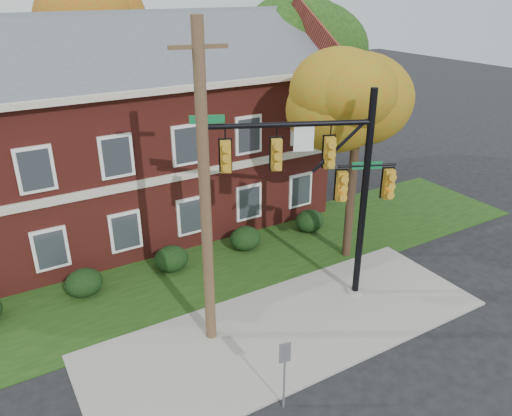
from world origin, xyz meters
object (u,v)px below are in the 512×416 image
hedge_center (171,259)px  tree_right_rear (313,37)px  traffic_signal (326,177)px  utility_pole (205,196)px  sign_post (285,364)px  hedge_right (245,238)px  apartment_building (121,124)px  hedge_left (84,283)px  hedge_far_right (310,221)px  tree_far_rear (95,22)px  tree_near_right (366,102)px

hedge_center → tree_right_rear: size_ratio=0.13×
traffic_signal → utility_pole: size_ratio=0.77×
utility_pole → sign_post: utility_pole is taller
hedge_right → sign_post: 9.23m
apartment_building → tree_right_rear: (11.31, 0.86, 3.13)m
traffic_signal → tree_right_rear: bearing=79.8°
hedge_left → utility_pole: utility_pole is taller
apartment_building → utility_pole: size_ratio=1.86×
hedge_far_right → utility_pole: size_ratio=0.14×
hedge_center → hedge_right: bearing=0.0°
traffic_signal → utility_pole: utility_pole is taller
apartment_building → sign_post: size_ratio=8.46×
hedge_left → hedge_right: bearing=0.0°
apartment_building → hedge_left: bearing=-123.7°
hedge_far_right → tree_far_rear: bearing=113.4°
hedge_far_right → hedge_right: bearing=180.0°
hedge_far_right → traffic_signal: bearing=-122.5°
sign_post → tree_right_rear: bearing=64.2°
hedge_center → tree_far_rear: 15.57m
tree_far_rear → hedge_right: bearing=-80.6°
hedge_left → tree_far_rear: (4.84, 13.09, 8.32)m
hedge_center → hedge_far_right: (7.00, 0.00, 0.00)m
apartment_building → sign_post: (-0.09, -13.70, -3.48)m
tree_far_rear → sign_post: size_ratio=5.19×
apartment_building → tree_right_rear: bearing=4.3°
hedge_center → utility_pole: utility_pole is taller
traffic_signal → sign_post: traffic_signal is taller
apartment_building → sign_post: apartment_building is taller
hedge_right → tree_right_rear: (7.81, 6.11, 7.60)m
utility_pole → sign_post: (0.41, -3.73, -3.61)m
tree_right_rear → hedge_left: bearing=-157.6°
apartment_building → utility_pole: (-0.50, -9.97, 0.13)m
tree_near_right → tree_right_rear: size_ratio=0.81×
hedge_center → utility_pole: (-0.50, -4.72, 4.60)m
hedge_right → utility_pole: (-4.00, -4.72, 4.60)m
traffic_signal → hedge_right: bearing=120.7°
apartment_building → hedge_center: 6.89m
hedge_far_right → tree_right_rear: size_ratio=0.13×
apartment_building → utility_pole: utility_pole is taller
tree_right_rear → utility_pole: tree_right_rear is taller
tree_right_rear → tree_near_right: bearing=-114.6°
tree_near_right → tree_far_rear: bearing=110.3°
hedge_far_right → hedge_left: bearing=180.0°
apartment_building → sign_post: 14.14m
hedge_far_right → hedge_center: bearing=180.0°
hedge_right → tree_right_rear: size_ratio=0.13×
hedge_left → sign_post: sign_post is taller
hedge_center → hedge_left: bearing=180.0°
hedge_center → tree_right_rear: tree_right_rear is taller
hedge_left → tree_far_rear: bearing=69.7°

